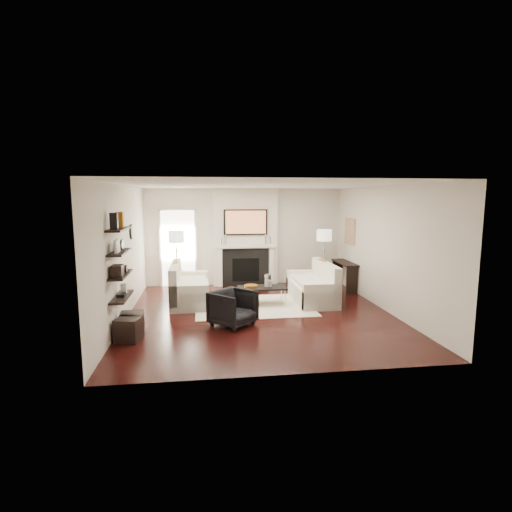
{
  "coord_description": "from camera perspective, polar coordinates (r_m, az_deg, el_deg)",
  "views": [
    {
      "loc": [
        -1.18,
        -8.15,
        2.44
      ],
      "look_at": [
        0.0,
        0.6,
        1.15
      ],
      "focal_mm": 28.0,
      "sensor_mm": 36.0,
      "label": 1
    }
  ],
  "objects": [
    {
      "name": "decor_frame_b",
      "position": [
        7.55,
        -18.63,
        1.55
      ],
      "size": [
        0.04,
        0.22,
        0.18
      ],
      "primitive_type": "cube",
      "color": "black",
      "rests_on": "shelf_upper"
    },
    {
      "name": "armchair",
      "position": [
        7.74,
        -3.3,
        -7.19
      ],
      "size": [
        0.99,
        0.99,
        0.75
      ],
      "primitive_type": "imported",
      "rotation": [
        0.0,
        0.0,
        0.78
      ],
      "color": "black",
      "rests_on": "floor"
    },
    {
      "name": "shelf_lower",
      "position": [
        7.42,
        -18.76,
        -2.55
      ],
      "size": [
        0.25,
        1.0,
        0.04
      ],
      "primitive_type": "cube",
      "color": "black",
      "rests_on": "wall_left"
    },
    {
      "name": "shelf_top",
      "position": [
        7.31,
        -19.05,
        3.62
      ],
      "size": [
        0.25,
        1.0,
        0.04
      ],
      "primitive_type": "cube",
      "color": "black",
      "rests_on": "wall_left"
    },
    {
      "name": "lamp_right_leg_c",
      "position": [
        10.84,
        9.48,
        -1.58
      ],
      "size": [
        0.14,
        0.22,
        1.23
      ],
      "primitive_type": "cylinder",
      "rotation": [
        0.18,
        0.0,
        2.62
      ],
      "color": "silver",
      "rests_on": "floor"
    },
    {
      "name": "tv_body",
      "position": [
        10.95,
        -1.49,
        4.86
      ],
      "size": [
        1.2,
        0.06,
        0.7
      ],
      "primitive_type": "cube",
      "color": "black",
      "rests_on": "chimney_breast"
    },
    {
      "name": "candlestick_r_short",
      "position": [
        11.07,
        2.04,
        2.27
      ],
      "size": [
        0.04,
        0.04,
        0.24
      ],
      "primitive_type": "cylinder",
      "color": "silver",
      "rests_on": "mantel_shelf"
    },
    {
      "name": "decor_magfile_b",
      "position": [
        7.44,
        -18.91,
        4.92
      ],
      "size": [
        0.12,
        0.1,
        0.28
      ],
      "primitive_type": "cube",
      "color": "#955A12",
      "rests_on": "shelf_top"
    },
    {
      "name": "ottoman_far",
      "position": [
        7.31,
        -17.72,
        -9.93
      ],
      "size": [
        0.48,
        0.48,
        0.4
      ],
      "primitive_type": "cube",
      "rotation": [
        0.0,
        0.0,
        -0.24
      ],
      "color": "black",
      "rests_on": "floor"
    },
    {
      "name": "loveseat_right_back",
      "position": [
        9.65,
        9.91,
        -3.25
      ],
      "size": [
        0.18,
        1.8,
        0.8
      ],
      "primitive_type": "cube",
      "color": "white",
      "rests_on": "floor"
    },
    {
      "name": "loveseat_left_arm_n",
      "position": [
        8.71,
        -9.53,
        -6.04
      ],
      "size": [
        0.85,
        0.18,
        0.6
      ],
      "primitive_type": "cube",
      "color": "white",
      "rests_on": "floor"
    },
    {
      "name": "decor_frame_a",
      "position": [
        7.17,
        -19.22,
        1.34
      ],
      "size": [
        0.04,
        0.3,
        0.22
      ],
      "primitive_type": "cube",
      "color": "white",
      "rests_on": "shelf_upper"
    },
    {
      "name": "tv_screen",
      "position": [
        10.92,
        -1.47,
        4.85
      ],
      "size": [
        1.1,
        0.0,
        0.62
      ],
      "primitive_type": "cube",
      "color": "#BF723F",
      "rests_on": "tv_body"
    },
    {
      "name": "loveseat_left_arm_s",
      "position": [
        10.28,
        -9.25,
        -3.81
      ],
      "size": [
        0.85,
        0.18,
        0.6
      ],
      "primitive_type": "cube",
      "color": "white",
      "rests_on": "floor"
    },
    {
      "name": "candlestick_l_tall",
      "position": [
        10.93,
        -4.34,
        2.33
      ],
      "size": [
        0.04,
        0.04,
        0.3
      ],
      "primitive_type": "cylinder",
      "color": "silver",
      "rests_on": "mantel_shelf"
    },
    {
      "name": "door_trim_top",
      "position": [
        11.13,
        -11.2,
        6.56
      ],
      "size": [
        1.02,
        0.06,
        0.06
      ],
      "primitive_type": "cube",
      "color": "white",
      "rests_on": "wall_back"
    },
    {
      "name": "lamp_left_leg_c",
      "position": [
        10.48,
        -11.53,
        -1.97
      ],
      "size": [
        0.14,
        0.22,
        1.23
      ],
      "primitive_type": "cylinder",
      "rotation": [
        0.18,
        0.0,
        2.62
      ],
      "color": "silver",
      "rests_on": "floor"
    },
    {
      "name": "coffee_leg_nw",
      "position": [
        8.94,
        -2.14,
        -6.27
      ],
      "size": [
        0.02,
        0.02,
        0.38
      ],
      "primitive_type": "cylinder",
      "color": "silver",
      "rests_on": "floor"
    },
    {
      "name": "fireplace_surround",
      "position": [
        11.12,
        -1.48,
        -1.63
      ],
      "size": [
        1.3,
        0.02,
        1.04
      ],
      "primitive_type": "cube",
      "color": "black",
      "rests_on": "floor"
    },
    {
      "name": "loveseat_right_cushion",
      "position": [
        9.55,
        7.7,
        -3.66
      ],
      "size": [
        0.63,
        1.44,
        0.1
      ],
      "primitive_type": "cube",
      "color": "white",
      "rests_on": "loveseat_right_base"
    },
    {
      "name": "rug",
      "position": [
        9.13,
        -0.34,
        -7.15
      ],
      "size": [
        2.6,
        2.0,
        0.01
      ],
      "primitive_type": "cube",
      "color": "#EEE3C3",
      "rests_on": "floor"
    },
    {
      "name": "console_leg_s",
      "position": [
        11.46,
        11.57,
        -2.34
      ],
      "size": [
        0.3,
        0.04,
        0.71
      ],
      "primitive_type": "cube",
      "color": "black",
      "rests_on": "floor"
    },
    {
      "name": "clock_face",
      "position": [
        9.21,
        -17.22,
        3.33
      ],
      "size": [
        0.01,
        0.29,
        0.29
      ],
      "primitive_type": "cylinder",
      "rotation": [
        0.0,
        1.57,
        0.0
      ],
      "color": "white",
      "rests_on": "clock_rim"
    },
    {
      "name": "decor_box_small",
      "position": [
        7.56,
        -18.55,
        -1.74
      ],
      "size": [
        0.15,
        0.12,
        0.12
      ],
      "primitive_type": "cube",
      "color": "black",
      "rests_on": "shelf_lower"
    },
    {
      "name": "coffee_leg_sw",
      "position": [
        9.37,
        -2.4,
        -5.59
      ],
      "size": [
        0.02,
        0.02,
        0.38
      ],
      "primitive_type": "cylinder",
      "color": "silver",
      "rests_on": "floor"
    },
    {
      "name": "pillow_right_charcoal",
      "position": [
        9.33,
        10.5,
        -2.45
      ],
      "size": [
        0.1,
        0.4,
        0.4
      ],
      "primitive_type": "cube",
      "color": "black",
      "rests_on": "loveseat_right_cushion"
    },
    {
      "name": "door_trim_r",
      "position": [
        11.2,
        -8.6,
        1.09
      ],
      "size": [
        0.06,
        0.06,
        2.16
      ],
      "primitive_type": "cube",
      "color": "white",
      "rests_on": "floor"
    },
    {
      "name": "loveseat_left_cushion",
      "position": [
        9.45,
        -9.1,
        -3.82
      ],
      "size": [
        0.63,
        1.44,
        0.1
      ],
      "primitive_type": "cube",
      "color": "white",
      "rests_on": "loveseat_left_base"
    },
    {
      "name": "mantel_pilaster_l",
      "position": [
        11.03,
        -5.18,
        -1.58
      ],
      "size": [
        0.12,
        0.08,
        1.1
      ],
      "primitive_type": "cube",
      "color": "white",
      "rests_on": "floor"
    },
    {
      "name": "firebox",
      "position": [
        11.13,
        -1.47,
        -1.99
      ],
      "size": [
        0.75,
        0.02,
        0.65
      ],
      "primitive_type": "cube",
      "color": "black",
      "rests_on": "floor"
    },
    {
      "name": "wall_art",
      "position": [
        10.96,
        13.27,
        3.43
      ],
      "size": [
        0.03,
        0.7,
        0.7
      ],
      "primitive_type": "cube",
      "color": "tan",
      "rests_on": "wall_right"
    },
    {
      "name": "loveseat_right_arm_s",
      "position": [
        10.37,
        6.76,
        -3.66
      ],
      "size": [
        0.85,
        0.18,
        0.6
      ],
      "primitive_type": "cube",
      "color": "white",
      "rests_on": "floor"
    },
    {
      "name": "clock_rim",
      "position": [
        9.21,
        -17.37,
        3.33
      ],
      "size": [
        0.04,
        0.34,
        0.34
      ],
      "primitive_type": "cylinder",
      "rotation": [
        0.0,
        1.57,
        0.0
      ],
      "color": "black",
      "rests_on": "wall_left"
    },
    {
      "name": "decor_magfile_a",
      "position": [
        6.99,
        -19.63,
        4.69
      ],
      "size": [
        0.12,
        0.1,
        0.28
      ],
      "primitive_type": "cube",
      "color": "black",
      "rests_on": "shelf_top"
    },
    {
      "name": "lamp_right_shade",
      "position": [
        10.83,
        9.72,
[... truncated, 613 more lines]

